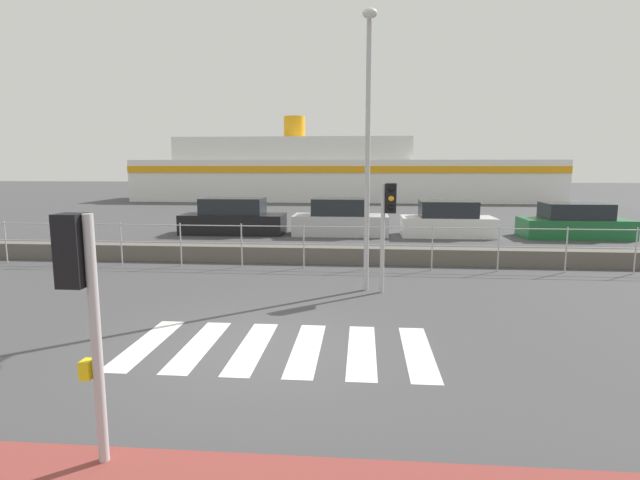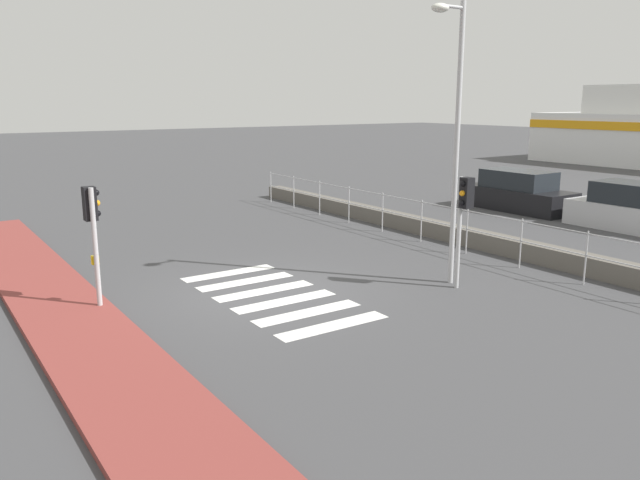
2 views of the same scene
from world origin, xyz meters
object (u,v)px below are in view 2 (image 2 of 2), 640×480
object	(u,v)px
traffic_light_near	(93,222)
streetlamp	(453,116)
traffic_light_far	(463,208)
parked_car_black	(517,193)
parked_car_silver	(633,210)

from	to	relation	value
traffic_light_near	streetlamp	size ratio (longest dim) A/B	0.40
traffic_light_far	parked_car_black	world-z (taller)	traffic_light_far
traffic_light_near	parked_car_black	bearing A→B (deg)	100.15
traffic_light_near	streetlamp	xyz separation A→B (m)	(2.69, 7.24, 2.03)
parked_car_silver	streetlamp	bearing A→B (deg)	-83.90
traffic_light_near	parked_car_black	distance (m)	17.22
parked_car_black	parked_car_silver	world-z (taller)	parked_car_silver
traffic_light_near	parked_car_black	size ratio (longest dim) A/B	0.57
streetlamp	parked_car_black	distance (m)	11.68
traffic_light_far	streetlamp	size ratio (longest dim) A/B	0.41
streetlamp	parked_car_black	xyz separation A→B (m)	(-5.72, 9.67, -3.21)
traffic_light_far	parked_car_silver	xyz separation A→B (m)	(-1.51, 9.71, -1.22)
streetlamp	parked_car_black	bearing A→B (deg)	120.60
traffic_light_far	parked_car_silver	distance (m)	9.90
traffic_light_near	parked_car_silver	bearing A→B (deg)	84.40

